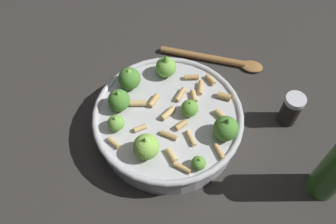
{
  "coord_description": "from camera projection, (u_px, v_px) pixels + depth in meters",
  "views": [
    {
      "loc": [
        -0.27,
        0.26,
        0.64
      ],
      "look_at": [
        0.0,
        0.0,
        0.07
      ],
      "focal_mm": 37.67,
      "sensor_mm": 36.0,
      "label": 1
    }
  ],
  "objects": [
    {
      "name": "ground_plane",
      "position": [
        168.0,
        130.0,
        0.74
      ],
      "size": [
        2.4,
        2.4,
        0.0
      ],
      "primitive_type": "plane",
      "color": "#2D2B28"
    },
    {
      "name": "wooden_spoon",
      "position": [
        217.0,
        60.0,
        0.84
      ],
      "size": [
        0.22,
        0.15,
        0.02
      ],
      "color": "olive",
      "rests_on": "ground"
    },
    {
      "name": "cooking_pan",
      "position": [
        167.0,
        120.0,
        0.7
      ],
      "size": [
        0.3,
        0.3,
        0.12
      ],
      "color": "#B7B7BC",
      "rests_on": "ground"
    },
    {
      "name": "pepper_shaker",
      "position": [
        291.0,
        109.0,
        0.72
      ],
      "size": [
        0.04,
        0.04,
        0.08
      ],
      "color": "black",
      "rests_on": "ground"
    }
  ]
}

